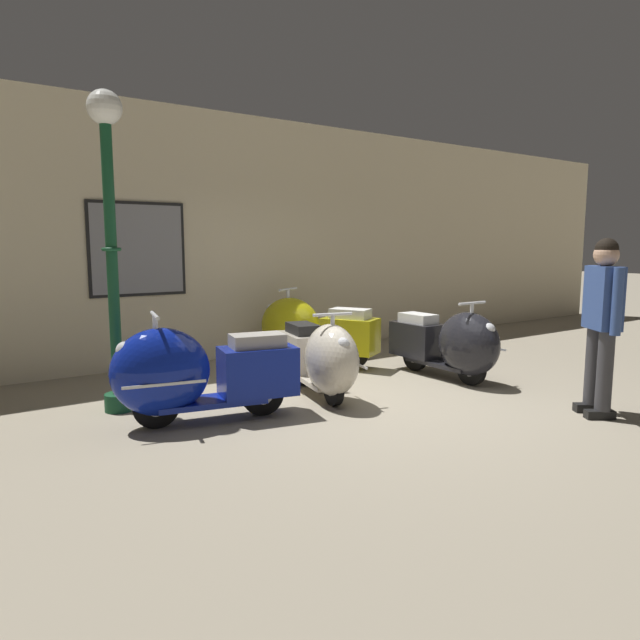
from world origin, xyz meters
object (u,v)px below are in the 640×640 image
object	(u,v)px
scooter_2	(308,330)
lamppost	(110,221)
scooter_3	(452,344)
visitor_0	(602,314)
scooter_0	(192,373)
scooter_1	(322,358)

from	to	relation	value
scooter_2	lamppost	xyz separation A→B (m)	(-2.84, -0.80, 1.43)
scooter_3	visitor_0	size ratio (longest dim) A/B	0.95
scooter_0	scooter_1	bearing A→B (deg)	-167.05
scooter_0	lamppost	world-z (taller)	lamppost
scooter_2	lamppost	distance (m)	3.28
scooter_1	scooter_3	xyz separation A→B (m)	(1.82, -0.22, 0.01)
lamppost	scooter_0	bearing A→B (deg)	-60.12
scooter_2	scooter_3	distance (m)	2.05
scooter_0	lamppost	bearing A→B (deg)	-48.38
scooter_1	visitor_0	bearing A→B (deg)	54.49
scooter_3	visitor_0	distance (m)	1.93
scooter_0	scooter_1	world-z (taller)	scooter_0
visitor_0	scooter_3	bearing A→B (deg)	-54.30
scooter_1	scooter_3	bearing A→B (deg)	95.12
scooter_1	visitor_0	size ratio (longest dim) A/B	0.95
scooter_0	scooter_3	world-z (taller)	scooter_0
scooter_1	scooter_2	size ratio (longest dim) A/B	0.94
scooter_0	lamppost	xyz separation A→B (m)	(-0.47, 0.82, 1.43)
lamppost	scooter_2	bearing A→B (deg)	15.77
scooter_0	visitor_0	bearing A→B (deg)	160.83
scooter_3	lamppost	xyz separation A→B (m)	(-3.81, 1.01, 1.46)
scooter_0	scooter_3	size ratio (longest dim) A/B	1.09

